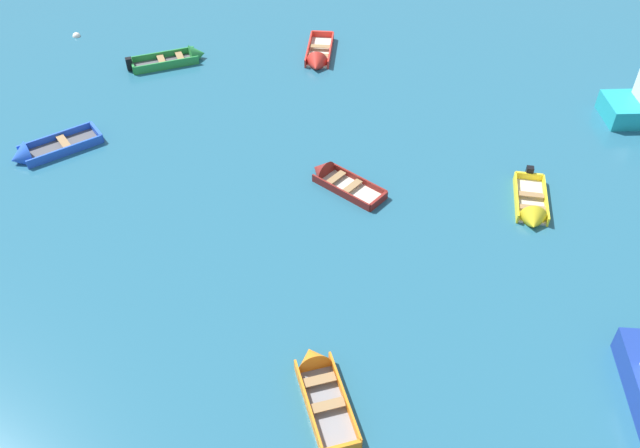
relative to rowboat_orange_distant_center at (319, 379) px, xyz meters
name	(u,v)px	position (x,y,z in m)	size (l,w,h in m)	color
rowboat_orange_distant_center	(319,379)	(0.00, 0.00, 0.00)	(2.33, 3.69, 1.04)	gray
rowboat_maroon_far_left	(332,177)	(-0.52, 9.78, -0.04)	(3.40, 2.82, 1.07)	beige
rowboat_green_cluster_outer	(181,58)	(-9.22, 18.78, 0.01)	(3.89, 2.68, 1.06)	#4C4C51
rowboat_red_cluster_inner	(318,59)	(-2.16, 19.49, 0.00)	(1.28, 3.84, 1.12)	beige
rowboat_blue_far_right	(37,153)	(-13.15, 10.05, -0.01)	(3.66, 3.43, 1.22)	#4C4C51
rowboat_yellow_midfield_left	(532,211)	(7.32, 8.50, -0.01)	(1.36, 3.38, 1.07)	beige
mooring_buoy_trailing	(77,36)	(-15.69, 20.92, -0.19)	(0.43, 0.43, 0.43)	silver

